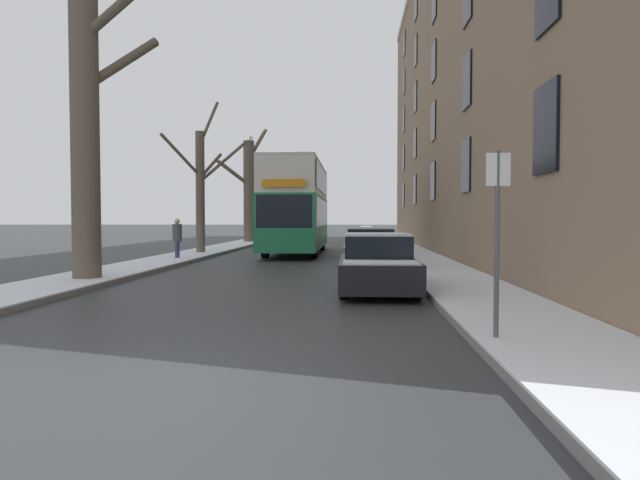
# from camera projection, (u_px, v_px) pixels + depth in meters

# --- Properties ---
(ground_plane) EXTENTS (320.00, 320.00, 0.00)m
(ground_plane) POSITION_uv_depth(u_px,v_px,m) (131.00, 384.00, 6.05)
(ground_plane) COLOR #303335
(sidewalk_left) EXTENTS (2.26, 130.00, 0.16)m
(sidewalk_left) POSITION_uv_depth(u_px,v_px,m) (281.00, 235.00, 59.22)
(sidewalk_left) COLOR slate
(sidewalk_left) RESTS_ON ground
(sidewalk_right) EXTENTS (2.26, 130.00, 0.16)m
(sidewalk_right) POSITION_uv_depth(u_px,v_px,m) (380.00, 235.00, 58.63)
(sidewalk_right) COLOR slate
(sidewalk_right) RESTS_ON ground
(terrace_facade_right) EXTENTS (9.10, 45.85, 17.87)m
(terrace_facade_right) POSITION_uv_depth(u_px,v_px,m) (530.00, 68.00, 27.07)
(terrace_facade_right) COLOR #8C7056
(terrace_facade_right) RESTS_ON ground
(bare_tree_left_0) EXTENTS (3.08, 2.46, 8.39)m
(bare_tree_left_0) POSITION_uv_depth(u_px,v_px,m) (88.00, 126.00, 15.36)
(bare_tree_left_0) COLOR brown
(bare_tree_left_0) RESTS_ON ground
(bare_tree_left_1) EXTENTS (3.47, 3.20, 7.54)m
(bare_tree_left_1) POSITION_uv_depth(u_px,v_px,m) (201.00, 186.00, 27.43)
(bare_tree_left_1) COLOR brown
(bare_tree_left_1) RESTS_ON ground
(bare_tree_left_2) EXTENTS (3.19, 4.07, 8.39)m
(bare_tree_left_2) POSITION_uv_depth(u_px,v_px,m) (249.00, 186.00, 40.42)
(bare_tree_left_2) COLOR brown
(bare_tree_left_2) RESTS_ON ground
(double_decker_bus) EXTENTS (2.59, 10.79, 4.48)m
(double_decker_bus) POSITION_uv_depth(u_px,v_px,m) (297.00, 203.00, 28.58)
(double_decker_bus) COLOR #1E7A47
(double_decker_bus) RESTS_ON ground
(parked_car_0) EXTENTS (1.79, 4.23, 1.41)m
(parked_car_0) POSITION_uv_depth(u_px,v_px,m) (378.00, 265.00, 13.68)
(parked_car_0) COLOR black
(parked_car_0) RESTS_ON ground
(parked_car_1) EXTENTS (1.79, 4.28, 1.47)m
(parked_car_1) POSITION_uv_depth(u_px,v_px,m) (370.00, 250.00, 19.61)
(parked_car_1) COLOR slate
(parked_car_1) RESTS_ON ground
(parked_car_2) EXTENTS (1.70, 4.06, 1.36)m
(parked_car_2) POSITION_uv_depth(u_px,v_px,m) (366.00, 244.00, 25.50)
(parked_car_2) COLOR silver
(parked_car_2) RESTS_ON ground
(pedestrian_left_sidewalk) EXTENTS (0.39, 0.39, 1.77)m
(pedestrian_left_sidewalk) POSITION_uv_depth(u_px,v_px,m) (177.00, 238.00, 23.41)
(pedestrian_left_sidewalk) COLOR navy
(pedestrian_left_sidewalk) RESTS_ON ground
(street_sign_post) EXTENTS (0.32, 0.07, 2.67)m
(street_sign_post) POSITION_uv_depth(u_px,v_px,m) (497.00, 236.00, 7.65)
(street_sign_post) COLOR #4C4F54
(street_sign_post) RESTS_ON ground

